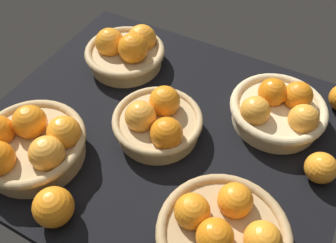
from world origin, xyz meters
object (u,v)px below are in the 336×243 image
basket_near_right (126,51)px  basket_near_left (278,109)px  loose_orange_front_gap (53,207)px  loose_orange_side_gap (321,168)px  basket_far_right (31,144)px  basket_center (157,122)px  basket_far_left (224,233)px

basket_near_right → basket_near_left: (-43.74, 1.38, -0.13)cm
loose_orange_front_gap → loose_orange_side_gap: bearing=-142.1°
basket_far_right → loose_orange_front_gap: size_ratio=3.02×
basket_far_right → loose_orange_front_gap: bearing=146.3°
basket_center → basket_near_left: bearing=-144.3°
basket_far_right → basket_near_right: bearing=-90.9°
basket_near_right → loose_orange_front_gap: basket_near_right is taller
basket_near_left → basket_far_left: (-0.18, 34.44, -0.27)cm
basket_near_left → basket_far_left: basket_near_left is taller
basket_near_left → basket_far_left: size_ratio=0.92×
basket_center → loose_orange_side_gap: bearing=-171.2°
basket_near_right → basket_far_left: 56.67cm
basket_near_right → basket_far_right: 37.49cm
basket_near_left → basket_far_left: bearing=90.3°
basket_far_right → basket_far_left: size_ratio=0.97×
basket_far_right → basket_far_left: 44.56cm
basket_far_left → loose_orange_side_gap: basket_far_left is taller
basket_center → basket_far_left: basket_center is taller
basket_center → loose_orange_side_gap: basket_center is taller
loose_orange_side_gap → basket_center: bearing=8.8°
basket_far_right → basket_near_left: bearing=-140.8°
basket_far_right → loose_orange_side_gap: 62.25cm
basket_center → basket_far_left: (-23.74, 17.48, -0.26)cm
basket_near_right → loose_orange_front_gap: size_ratio=2.77×
basket_near_right → basket_center: basket_near_right is taller
basket_near_right → basket_far_left: (-43.92, 35.81, -0.41)cm
basket_far_right → basket_far_left: basket_far_right is taller
basket_far_left → loose_orange_front_gap: bearing=19.3°
basket_center → basket_near_left: 29.02cm
loose_orange_front_gap → basket_far_left: bearing=-160.7°
basket_near_right → loose_orange_front_gap: 48.40cm
basket_far_left → loose_orange_front_gap: (30.83, 10.79, 0.14)cm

